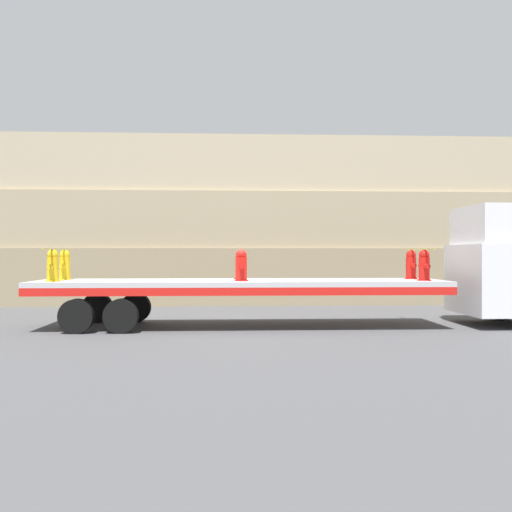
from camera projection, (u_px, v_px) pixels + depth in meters
name	position (u px, v px, depth m)	size (l,w,h in m)	color
ground_plane	(241.00, 327.00, 15.11)	(120.00, 120.00, 0.00)	#474749
rock_cliff	(236.00, 222.00, 22.86)	(60.00, 3.30, 6.49)	gray
truck_cab	(507.00, 267.00, 15.47)	(2.44, 2.64, 3.22)	silver
flatbed_trailer	(217.00, 288.00, 15.08)	(10.72, 2.52, 1.24)	#B2B2B7
fire_hydrant_yellow_near_0	(53.00, 266.00, 14.34)	(0.35, 0.59, 0.81)	gold
fire_hydrant_yellow_far_0	(65.00, 265.00, 15.40)	(0.35, 0.59, 0.81)	gold
fire_hydrant_red_near_1	(241.00, 266.00, 14.58)	(0.35, 0.59, 0.81)	red
fire_hydrant_red_far_1	(241.00, 265.00, 15.64)	(0.35, 0.59, 0.81)	red
fire_hydrant_red_near_2	(424.00, 266.00, 14.82)	(0.35, 0.59, 0.81)	red
fire_hydrant_red_far_2	(411.00, 265.00, 15.88)	(0.35, 0.59, 0.81)	red
cargo_strap_rear	(59.00, 249.00, 14.87)	(0.05, 2.61, 0.01)	yellow
cargo_strap_middle	(417.00, 250.00, 15.35)	(0.05, 2.61, 0.01)	yellow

